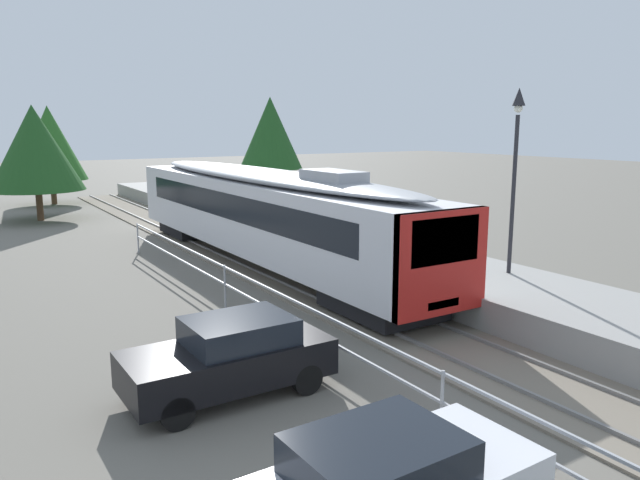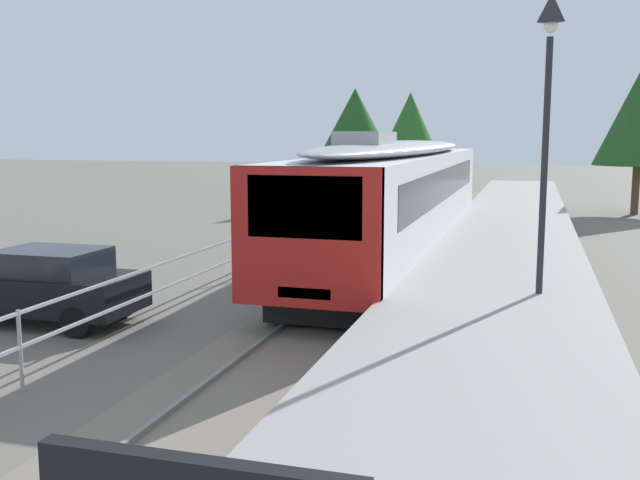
% 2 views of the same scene
% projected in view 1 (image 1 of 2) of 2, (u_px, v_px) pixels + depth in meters
% --- Properties ---
extents(ground_plane, '(160.00, 160.00, 0.00)m').
position_uv_depth(ground_plane, '(222.00, 297.00, 18.66)').
color(ground_plane, '#6B665B').
extents(track_rails, '(3.20, 60.00, 0.14)m').
position_uv_depth(track_rails, '(305.00, 283.00, 20.22)').
color(track_rails, slate).
rests_on(track_rails, ground).
extents(commuter_train, '(2.82, 19.43, 3.74)m').
position_uv_depth(commuter_train, '(263.00, 210.00, 22.39)').
color(commuter_train, silver).
rests_on(commuter_train, track_rails).
extents(station_platform, '(3.90, 60.00, 0.90)m').
position_uv_depth(station_platform, '(383.00, 260.00, 21.83)').
color(station_platform, '#999691').
rests_on(station_platform, ground).
extents(platform_lamp_mid_platform, '(0.34, 0.34, 5.35)m').
position_uv_depth(platform_lamp_mid_platform, '(516.00, 146.00, 17.32)').
color(platform_lamp_mid_platform, '#232328').
rests_on(platform_lamp_mid_platform, station_platform).
extents(carpark_fence, '(0.06, 36.06, 1.25)m').
position_uv_depth(carpark_fence, '(442.00, 390.00, 10.00)').
color(carpark_fence, '#9EA0A5').
rests_on(carpark_fence, ground).
extents(parked_hatchback_black, '(4.02, 1.80, 1.53)m').
position_uv_depth(parked_hatchback_black, '(230.00, 356.00, 11.78)').
color(parked_hatchback_black, black).
rests_on(parked_hatchback_black, ground).
extents(tree_behind_carpark, '(5.00, 5.00, 6.32)m').
position_uv_depth(tree_behind_carpark, '(35.00, 148.00, 33.03)').
color(tree_behind_carpark, brown).
rests_on(tree_behind_carpark, ground).
extents(tree_behind_station_far, '(4.18, 4.18, 7.05)m').
position_uv_depth(tree_behind_station_far, '(270.00, 133.00, 39.74)').
color(tree_behind_station_far, brown).
rests_on(tree_behind_station_far, ground).
extents(tree_distant_left, '(4.53, 4.53, 6.49)m').
position_uv_depth(tree_distant_left, '(50.00, 143.00, 39.96)').
color(tree_distant_left, brown).
rests_on(tree_distant_left, ground).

